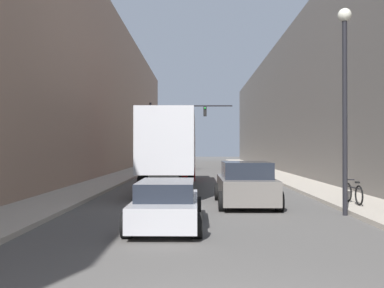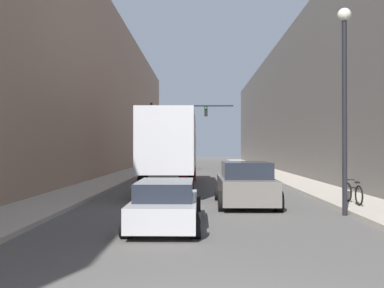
% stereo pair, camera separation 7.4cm
% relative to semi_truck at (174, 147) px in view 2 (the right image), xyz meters
% --- Properties ---
extents(sidewalk_right, '(2.45, 80.00, 0.15)m').
position_rel_semi_truck_xyz_m(sidewalk_right, '(7.54, 10.84, -2.16)').
color(sidewalk_right, '#B2A899').
rests_on(sidewalk_right, ground).
extents(sidewalk_left, '(2.45, 80.00, 0.15)m').
position_rel_semi_truck_xyz_m(sidewalk_left, '(-4.33, 10.84, -2.16)').
color(sidewalk_left, '#B2A899').
rests_on(sidewalk_left, ground).
extents(building_right, '(6.00, 80.00, 12.00)m').
position_rel_semi_truck_xyz_m(building_right, '(11.77, 10.84, 3.77)').
color(building_right, '#66605B').
rests_on(building_right, ground).
extents(building_left, '(6.00, 80.00, 13.94)m').
position_rel_semi_truck_xyz_m(building_left, '(-8.56, 10.84, 4.73)').
color(building_left, '#997A66').
rests_on(building_left, ground).
extents(semi_truck, '(2.42, 13.59, 3.91)m').
position_rel_semi_truck_xyz_m(semi_truck, '(0.00, 0.00, 0.00)').
color(semi_truck, silver).
rests_on(semi_truck, ground).
extents(sedan_car, '(1.96, 4.57, 1.29)m').
position_rel_semi_truck_xyz_m(sedan_car, '(0.49, -11.82, -1.61)').
color(sedan_car, '#B7B7BC').
rests_on(sedan_car, ground).
extents(suv_car, '(2.23, 4.41, 1.67)m').
position_rel_semi_truck_xyz_m(suv_car, '(3.20, -7.45, -1.44)').
color(suv_car, slate).
rests_on(suv_car, ground).
extents(traffic_signal_gantry, '(7.64, 0.35, 6.35)m').
position_rel_semi_truck_xyz_m(traffic_signal_gantry, '(-1.09, 15.39, 2.23)').
color(traffic_signal_gantry, black).
rests_on(traffic_signal_gantry, ground).
extents(street_lamp, '(0.44, 0.44, 6.77)m').
position_rel_semi_truck_xyz_m(street_lamp, '(6.17, -9.86, 2.11)').
color(street_lamp, black).
rests_on(street_lamp, ground).
extents(parked_bicycle, '(0.44, 1.82, 0.86)m').
position_rel_semi_truck_xyz_m(parked_bicycle, '(7.10, -8.04, -1.70)').
color(parked_bicycle, black).
rests_on(parked_bicycle, sidewalk_right).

